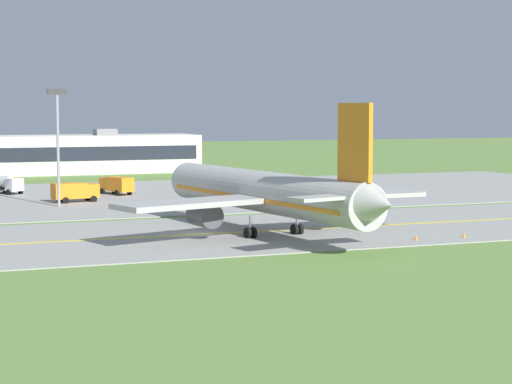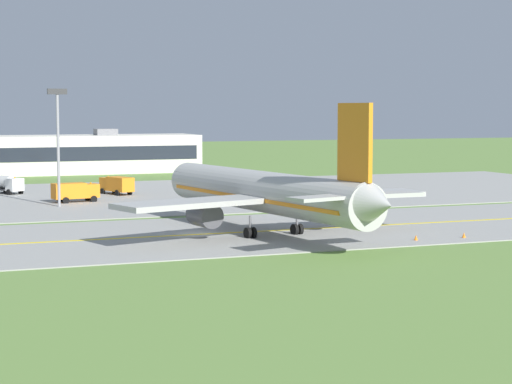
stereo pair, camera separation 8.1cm
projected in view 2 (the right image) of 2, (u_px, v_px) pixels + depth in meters
The scene contains 12 objects.
ground_plane at pixel (200, 235), 90.44m from camera, with size 500.00×500.00×0.00m, color olive.
taxiway_strip at pixel (200, 235), 90.44m from camera, with size 240.00×28.00×0.10m, color gray.
apron_pad at pixel (177, 195), 133.05m from camera, with size 140.00×52.00×0.10m, color gray.
taxiway_centreline at pixel (200, 234), 90.43m from camera, with size 220.00×0.60×0.01m, color yellow.
airplane_lead at pixel (266, 193), 90.22m from camera, with size 32.21×39.59×12.70m.
service_truck_baggage at pixel (6, 184), 133.98m from camera, with size 4.63×6.26×2.65m.
service_truck_fuel at pixel (117, 184), 132.67m from camera, with size 4.03×6.34×2.60m.
service_truck_catering at pixel (75, 191), 121.77m from camera, with size 6.27×3.17×2.60m.
terminal_building at pixel (45, 155), 176.37m from camera, with size 57.98×13.49×8.40m.
apron_light_mast at pixel (58, 132), 115.48m from camera, with size 2.40×0.50×14.70m.
traffic_cone_mid_edge at pixel (416, 238), 86.35m from camera, with size 0.44×0.44×0.60m, color orange.
traffic_cone_far_edge at pixel (464, 236), 88.06m from camera, with size 0.44×0.44×0.60m, color orange.
Camera 2 is at (-27.26, -85.65, 12.19)m, focal length 65.60 mm.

